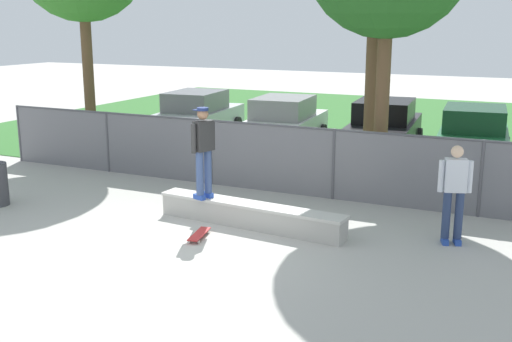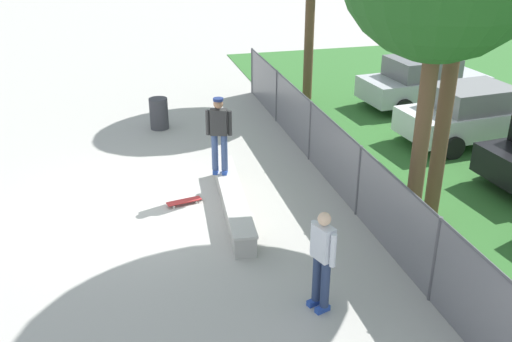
{
  "view_description": "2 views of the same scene",
  "coord_description": "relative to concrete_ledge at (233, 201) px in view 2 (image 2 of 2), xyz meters",
  "views": [
    {
      "loc": [
        5.87,
        -8.7,
        3.94
      ],
      "look_at": [
        1.04,
        1.56,
        1.24
      ],
      "focal_mm": 44.02,
      "sensor_mm": 36.0,
      "label": 1
    },
    {
      "loc": [
        11.99,
        -0.41,
        6.2
      ],
      "look_at": [
        1.21,
        2.34,
        1.13
      ],
      "focal_mm": 40.93,
      "sensor_mm": 36.0,
      "label": 2
    }
  ],
  "objects": [
    {
      "name": "skateboarder",
      "position": [
        -0.98,
        -0.08,
        1.27
      ],
      "size": [
        0.38,
        0.57,
        1.84
      ],
      "color": "#2647A5",
      "rests_on": "concrete_ledge"
    },
    {
      "name": "trash_bin",
      "position": [
        -5.72,
        -1.04,
        0.23
      ],
      "size": [
        0.56,
        0.56,
        0.94
      ],
      "primitive_type": "cylinder",
      "color": "#3F3F44",
      "rests_on": "ground"
    },
    {
      "name": "concrete_ledge",
      "position": [
        0.0,
        0.0,
        0.0
      ],
      "size": [
        4.03,
        0.81,
        0.48
      ],
      "color": "#A8A59E",
      "rests_on": "ground"
    },
    {
      "name": "bystander",
      "position": [
        3.74,
        0.69,
        0.77
      ],
      "size": [
        0.57,
        0.37,
        1.82
      ],
      "color": "#2647A5",
      "rests_on": "ground"
    },
    {
      "name": "skateboard",
      "position": [
        -0.57,
        -1.01,
        -0.17
      ],
      "size": [
        0.35,
        0.82,
        0.09
      ],
      "color": "red",
      "rests_on": "ground"
    },
    {
      "name": "car_silver",
      "position": [
        -5.74,
        7.76,
        0.6
      ],
      "size": [
        2.3,
        4.35,
        1.66
      ],
      "color": "#B7BABF",
      "rests_on": "ground"
    },
    {
      "name": "car_white",
      "position": [
        -2.41,
        7.49,
        0.6
      ],
      "size": [
        2.3,
        4.35,
        1.66
      ],
      "color": "silver",
      "rests_on": "ground"
    },
    {
      "name": "chainlink_fence",
      "position": [
        -0.73,
        2.6,
        0.65
      ],
      "size": [
        15.87,
        0.07,
        1.62
      ],
      "color": "#4C4C51",
      "rests_on": "ground"
    },
    {
      "name": "ground_plane",
      "position": [
        -0.73,
        -1.93,
        -0.24
      ],
      "size": [
        80.0,
        80.0,
        0.0
      ],
      "primitive_type": "plane",
      "color": "#ADAAA3"
    }
  ]
}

